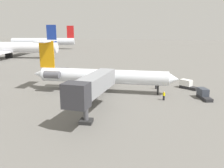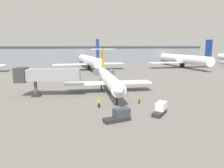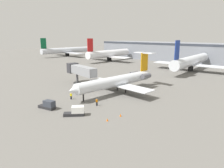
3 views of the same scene
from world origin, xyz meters
TOP-DOWN VIEW (x-y plane):
  - ground_plane at (0.00, 0.00)m, footprint 400.00×400.00m
  - regional_jet at (1.17, 6.64)m, footprint 21.25×30.28m
  - jet_bridge at (-13.65, 5.05)m, footprint 14.26×5.11m
  - ground_crew_marshaller at (5.01, -5.09)m, footprint 0.41×0.47m
  - ground_crew_loader at (-3.10, -6.18)m, footprint 0.47×0.41m
  - baggage_tug_lead at (-1.11, -13.59)m, footprint 4.22×2.30m
  - baggage_tug_trailing at (6.32, -11.82)m, footprint 3.72×3.90m
  - traffic_cone_near at (12.69, -9.59)m, footprint 0.36×0.36m
  - traffic_cone_mid at (12.99, -6.23)m, footprint 0.36×0.36m
  - terminal_building at (0.00, 85.68)m, footprint 147.35×20.91m
  - parked_airliner_centre at (1.36, 54.19)m, footprint 33.37×39.46m
  - parked_airliner_east_mid at (49.51, 54.50)m, footprint 35.82×42.60m

SIDE VIEW (x-z plane):
  - ground_plane at x=0.00m, z-range -0.10..0.00m
  - traffic_cone_near at x=12.69m, z-range 0.00..0.55m
  - traffic_cone_mid at x=12.99m, z-range 0.00..0.55m
  - baggage_tug_lead at x=-1.11m, z-range -0.11..1.79m
  - baggage_tug_trailing at x=6.32m, z-range -0.11..1.79m
  - ground_crew_marshaller at x=5.01m, z-range 0.01..1.70m
  - ground_crew_loader at x=-3.10m, z-range 0.01..1.70m
  - regional_jet at x=1.17m, z-range -1.78..8.51m
  - parked_airliner_centre at x=1.36m, z-range -2.40..11.21m
  - parked_airliner_east_mid at x=49.51m, z-range -2.41..11.28m
  - jet_bridge at x=-13.65m, z-range 1.51..7.93m
  - terminal_building at x=0.00m, z-range 0.02..10.93m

